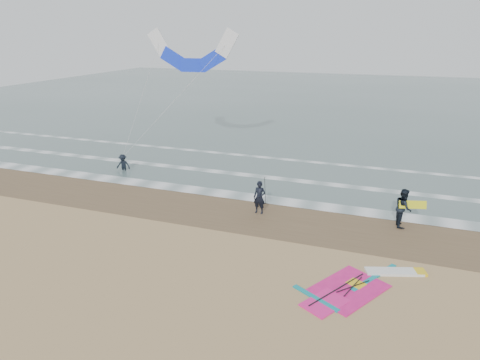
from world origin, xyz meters
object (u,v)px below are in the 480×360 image
(person_standing, at_px, (260,197))
(person_wading, at_px, (123,160))
(surf_kite, at_px, (192,54))
(windsurf_rig, at_px, (362,285))
(person_walking, at_px, (403,208))

(person_standing, height_order, person_wading, person_standing)
(person_standing, xyz_separation_m, surf_kite, (-7.77, 8.57, 6.76))
(windsurf_rig, distance_m, person_wading, 19.12)
(person_standing, height_order, surf_kite, surf_kite)
(person_standing, relative_size, person_wading, 1.16)
(person_wading, bearing_deg, person_walking, -18.42)
(person_standing, bearing_deg, person_walking, 8.74)
(person_standing, bearing_deg, surf_kite, 134.12)
(person_walking, distance_m, person_wading, 18.46)
(person_standing, relative_size, surf_kite, 0.21)
(person_walking, xyz_separation_m, surf_kite, (-14.92, 7.71, 6.68))
(windsurf_rig, relative_size, person_wading, 3.19)
(windsurf_rig, bearing_deg, surf_kite, 134.29)
(person_standing, distance_m, person_wading, 11.71)
(windsurf_rig, bearing_deg, person_wading, 151.59)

